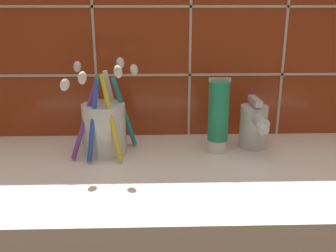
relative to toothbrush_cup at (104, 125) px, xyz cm
name	(u,v)px	position (x,y,z in cm)	size (l,w,h in cm)	color
sink_counter	(186,173)	(15.11, -7.67, -6.56)	(78.81, 36.87, 2.00)	white
tile_wall_backsplash	(180,51)	(15.11, 11.01, 12.72)	(88.81, 1.72, 40.54)	#933819
toothbrush_cup	(104,125)	(0.00, 0.00, 0.00)	(14.19, 12.78, 18.09)	silver
toothpaste_tube	(218,116)	(21.80, 0.03, 1.70)	(4.10, 3.91, 14.64)	white
sink_faucet	(254,125)	(29.30, 1.62, -0.75)	(5.44, 10.62, 10.18)	silver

